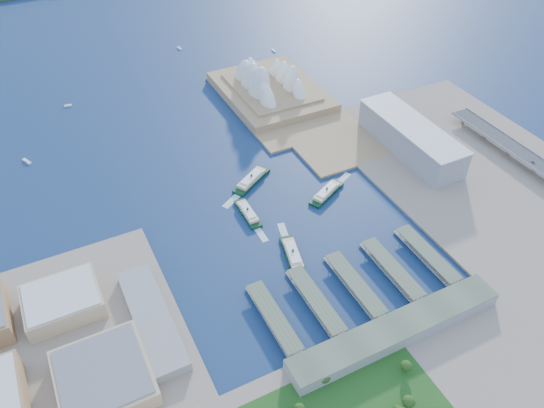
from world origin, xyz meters
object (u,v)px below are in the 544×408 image
ferry_c (293,253)px  toaster_building (410,138)px  ferry_b (252,178)px  ferry_d (327,191)px  opera_house (271,76)px  car_c (533,162)px  ferry_a (248,211)px

ferry_c → toaster_building: bearing=-142.7°
ferry_b → ferry_d: size_ratio=1.09×
opera_house → toaster_building: (90.00, -200.00, -11.50)m
ferry_b → car_c: bearing=35.1°
ferry_c → ferry_b: bearing=-82.9°
toaster_building → ferry_c: toaster_building is taller
opera_house → ferry_d: (-43.54, -226.32, -27.00)m
car_c → ferry_c: bearing=-0.9°
ferry_b → ferry_c: (-14.25, -126.12, -0.29)m
opera_house → ferry_d: size_ratio=3.40×
ferry_c → car_c: (314.17, -4.78, 10.39)m
toaster_building → ferry_b: 202.08m
toaster_building → ferry_a: (-226.61, -17.18, -15.85)m
opera_house → ferry_a: (-136.61, -217.18, -27.35)m
toaster_building → ferry_d: bearing=-168.8°
ferry_d → car_c: 245.68m
ferry_c → opera_house: bearing=-99.2°
opera_house → ferry_a: size_ratio=3.66×
toaster_building → ferry_a: size_ratio=3.15×
car_c → ferry_b: bearing=-23.6°
toaster_building → car_c: (101.00, -98.70, -4.97)m
ferry_b → car_c: 327.41m
ferry_b → toaster_building: bearing=49.5°
ferry_b → ferry_d: (65.39, -58.53, -0.43)m
ferry_d → car_c: size_ratio=11.27×
opera_house → car_c: 354.93m
ferry_a → ferry_b: 56.62m
ferry_a → car_c: size_ratio=10.47×
ferry_a → car_c: car_c is taller
toaster_building → ferry_b: (-198.93, 32.20, -15.07)m
opera_house → car_c: (191.00, -298.70, -16.47)m
opera_house → ferry_c: 319.82m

